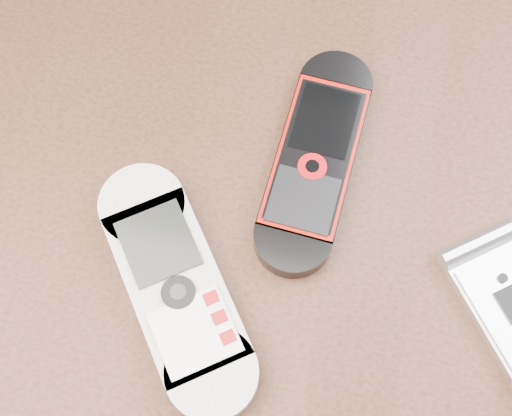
% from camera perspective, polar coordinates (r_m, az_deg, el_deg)
% --- Properties ---
extents(ground, '(4.00, 4.00, 0.00)m').
position_cam_1_polar(ground, '(1.18, -0.24, -13.65)').
color(ground, '#472B19').
rests_on(ground, ground).
extents(table, '(1.20, 0.80, 0.75)m').
position_cam_1_polar(table, '(0.55, -0.51, -4.33)').
color(table, black).
rests_on(table, ground).
extents(nokia_white, '(0.14, 0.17, 0.02)m').
position_cam_1_polar(nokia_white, '(0.43, -6.43, -6.29)').
color(nokia_white, beige).
rests_on(nokia_white, table).
extents(nokia_black_red, '(0.06, 0.16, 0.02)m').
position_cam_1_polar(nokia_black_red, '(0.46, 4.75, 3.97)').
color(nokia_black_red, black).
rests_on(nokia_black_red, table).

